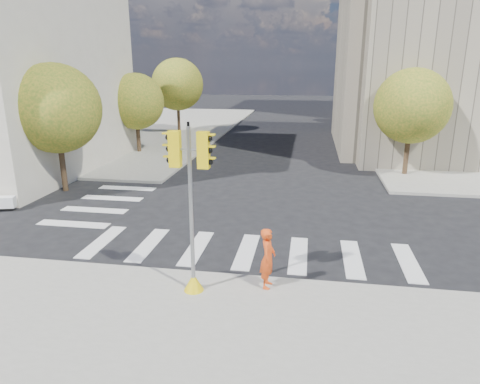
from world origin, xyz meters
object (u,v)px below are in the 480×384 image
(lamp_near, at_px, (407,92))
(photographer, at_px, (268,258))
(traffic_signal, at_px, (192,223))
(lamp_far, at_px, (377,84))

(lamp_near, relative_size, photographer, 4.59)
(traffic_signal, bearing_deg, photographer, 16.77)
(lamp_near, bearing_deg, traffic_signal, -115.52)
(lamp_far, height_order, traffic_signal, lamp_far)
(traffic_signal, xyz_separation_m, photographer, (2.03, 0.55, -1.13))
(lamp_far, bearing_deg, photographer, -102.31)
(lamp_near, height_order, traffic_signal, lamp_near)
(photographer, bearing_deg, lamp_far, -7.88)
(traffic_signal, bearing_deg, lamp_far, 76.27)
(lamp_near, distance_m, traffic_signal, 21.35)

